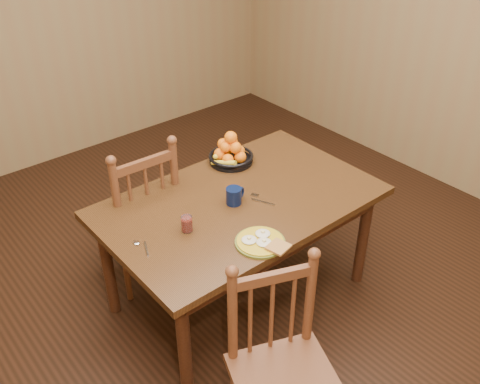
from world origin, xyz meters
TOP-DOWN VIEW (x-y plane):
  - room at (0.00, 0.00)m, footprint 4.52×5.02m
  - dining_table at (0.00, 0.00)m, footprint 1.60×1.00m
  - chair_far at (-0.38, 0.56)m, footprint 0.49×0.47m
  - chair_near at (-0.49, -0.89)m, footprint 0.58×0.57m
  - breakfast_plate at (-0.18, -0.39)m, footprint 0.26×0.30m
  - fork at (0.08, -0.08)m, footprint 0.07×0.18m
  - spoon at (-0.67, 0.00)m, footprint 0.06×0.15m
  - coffee_mug at (-0.05, -0.01)m, footprint 0.13×0.09m
  - juice_glass at (-0.41, -0.05)m, footprint 0.06×0.06m
  - fruit_bowl at (0.23, 0.37)m, footprint 0.29×0.29m

SIDE VIEW (x-z plane):
  - chair_near at x=-0.49m, z-range -0.01..0.99m
  - chair_far at x=-0.38m, z-range -0.01..1.03m
  - dining_table at x=0.00m, z-range 0.29..1.04m
  - fork at x=0.08m, z-range 0.75..0.76m
  - spoon at x=-0.67m, z-range 0.75..0.76m
  - breakfast_plate at x=-0.18m, z-range 0.74..0.78m
  - juice_glass at x=-0.41m, z-range 0.75..0.84m
  - coffee_mug at x=-0.05m, z-range 0.75..0.85m
  - fruit_bowl at x=0.23m, z-range 0.71..0.93m
  - room at x=0.00m, z-range -0.01..2.71m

